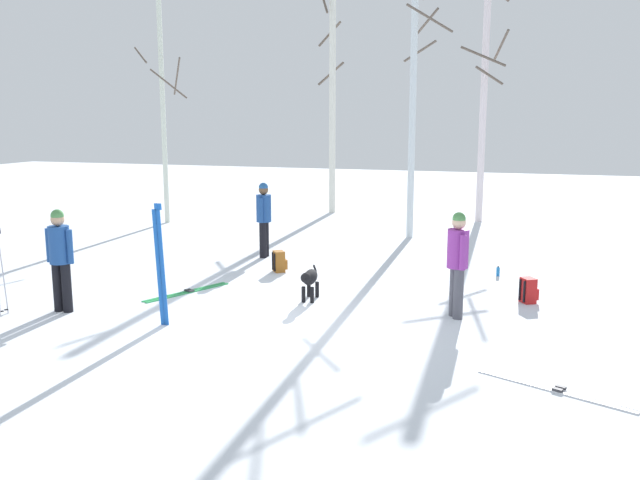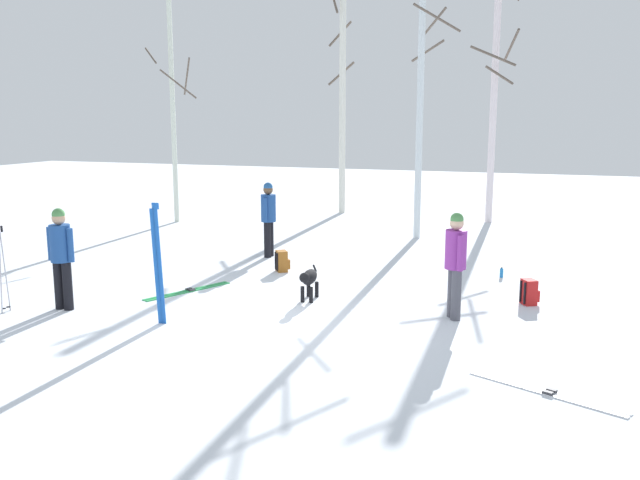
{
  "view_description": "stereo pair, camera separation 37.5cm",
  "coord_description": "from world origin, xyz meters",
  "px_view_note": "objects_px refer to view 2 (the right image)",
  "views": [
    {
      "loc": [
        3.86,
        -9.6,
        3.22
      ],
      "look_at": [
        0.18,
        1.9,
        1.0
      ],
      "focal_mm": 38.28,
      "sensor_mm": 36.0,
      "label": 1
    },
    {
      "loc": [
        4.21,
        -9.48,
        3.22
      ],
      "look_at": [
        0.18,
        1.9,
        1.0
      ],
      "focal_mm": 38.28,
      "sensor_mm": 36.0,
      "label": 2
    }
  ],
  "objects_px": {
    "water_bottle_0": "(502,272)",
    "birch_tree_1": "(342,101)",
    "birch_tree_0": "(173,110)",
    "ski_pair_lying_0": "(546,392)",
    "person_0": "(268,215)",
    "person_2": "(456,259)",
    "backpack_0": "(282,261)",
    "birch_tree_2": "(421,86)",
    "ski_poles_0": "(2,267)",
    "backpack_1": "(529,292)",
    "dog": "(309,279)",
    "person_1": "(61,252)",
    "birch_tree_3": "(494,94)",
    "ski_pair_lying_1": "(188,291)",
    "ski_pair_planted_0": "(158,264)"
  },
  "relations": [
    {
      "from": "dog",
      "to": "ski_pair_planted_0",
      "type": "bearing_deg",
      "value": -130.21
    },
    {
      "from": "person_0",
      "to": "water_bottle_0",
      "type": "distance_m",
      "value": 5.32
    },
    {
      "from": "ski_pair_lying_0",
      "to": "dog",
      "type": "bearing_deg",
      "value": 144.5
    },
    {
      "from": "person_1",
      "to": "birch_tree_2",
      "type": "height_order",
      "value": "birch_tree_2"
    },
    {
      "from": "birch_tree_0",
      "to": "birch_tree_2",
      "type": "height_order",
      "value": "birch_tree_2"
    },
    {
      "from": "ski_poles_0",
      "to": "birch_tree_1",
      "type": "distance_m",
      "value": 13.39
    },
    {
      "from": "dog",
      "to": "person_1",
      "type": "bearing_deg",
      "value": -152.72
    },
    {
      "from": "person_0",
      "to": "ski_poles_0",
      "type": "bearing_deg",
      "value": -112.5
    },
    {
      "from": "backpack_0",
      "to": "ski_pair_lying_0",
      "type": "bearing_deg",
      "value": -41.86
    },
    {
      "from": "dog",
      "to": "birch_tree_3",
      "type": "xyz_separation_m",
      "value": [
        2.07,
        10.12,
        3.44
      ]
    },
    {
      "from": "water_bottle_0",
      "to": "birch_tree_0",
      "type": "xyz_separation_m",
      "value": [
        -9.98,
        4.14,
        3.26
      ]
    },
    {
      "from": "dog",
      "to": "backpack_1",
      "type": "distance_m",
      "value": 3.81
    },
    {
      "from": "backpack_0",
      "to": "birch_tree_2",
      "type": "xyz_separation_m",
      "value": [
        1.88,
        4.85,
        3.73
      ]
    },
    {
      "from": "water_bottle_0",
      "to": "birch_tree_0",
      "type": "relative_size",
      "value": 0.03
    },
    {
      "from": "person_2",
      "to": "ski_poles_0",
      "type": "xyz_separation_m",
      "value": [
        -7.06,
        -2.12,
        -0.21
      ]
    },
    {
      "from": "person_0",
      "to": "person_2",
      "type": "height_order",
      "value": "same"
    },
    {
      "from": "person_0",
      "to": "ski_pair_lying_1",
      "type": "relative_size",
      "value": 0.98
    },
    {
      "from": "birch_tree_3",
      "to": "birch_tree_2",
      "type": "bearing_deg",
      "value": -114.17
    },
    {
      "from": "ski_poles_0",
      "to": "water_bottle_0",
      "type": "distance_m",
      "value": 9.22
    },
    {
      "from": "backpack_1",
      "to": "birch_tree_2",
      "type": "relative_size",
      "value": 0.06
    },
    {
      "from": "ski_pair_lying_0",
      "to": "birch_tree_0",
      "type": "xyz_separation_m",
      "value": [
        -10.97,
        9.93,
        3.35
      ]
    },
    {
      "from": "birch_tree_2",
      "to": "birch_tree_3",
      "type": "distance_m",
      "value": 3.68
    },
    {
      "from": "ski_poles_0",
      "to": "birch_tree_3",
      "type": "xyz_separation_m",
      "value": [
        6.56,
        12.47,
        3.05
      ]
    },
    {
      "from": "person_2",
      "to": "ski_pair_lying_0",
      "type": "relative_size",
      "value": 0.93
    },
    {
      "from": "water_bottle_0",
      "to": "backpack_0",
      "type": "bearing_deg",
      "value": -167.33
    },
    {
      "from": "ski_poles_0",
      "to": "birch_tree_1",
      "type": "height_order",
      "value": "birch_tree_1"
    },
    {
      "from": "person_1",
      "to": "birch_tree_1",
      "type": "height_order",
      "value": "birch_tree_1"
    },
    {
      "from": "ski_poles_0",
      "to": "backpack_1",
      "type": "bearing_deg",
      "value": 22.47
    },
    {
      "from": "birch_tree_0",
      "to": "birch_tree_1",
      "type": "distance_m",
      "value": 5.47
    },
    {
      "from": "backpack_1",
      "to": "ski_poles_0",
      "type": "bearing_deg",
      "value": -157.53
    },
    {
      "from": "water_bottle_0",
      "to": "birch_tree_1",
      "type": "height_order",
      "value": "birch_tree_1"
    },
    {
      "from": "person_1",
      "to": "ski_poles_0",
      "type": "relative_size",
      "value": 1.19
    },
    {
      "from": "person_1",
      "to": "backpack_0",
      "type": "height_order",
      "value": "person_1"
    },
    {
      "from": "person_2",
      "to": "water_bottle_0",
      "type": "bearing_deg",
      "value": 81.23
    },
    {
      "from": "person_2",
      "to": "water_bottle_0",
      "type": "relative_size",
      "value": 8.02
    },
    {
      "from": "person_1",
      "to": "person_2",
      "type": "height_order",
      "value": "same"
    },
    {
      "from": "ski_poles_0",
      "to": "backpack_0",
      "type": "xyz_separation_m",
      "value": [
        3.18,
        4.28,
        -0.55
      ]
    },
    {
      "from": "dog",
      "to": "birch_tree_1",
      "type": "bearing_deg",
      "value": 104.71
    },
    {
      "from": "birch_tree_1",
      "to": "birch_tree_0",
      "type": "bearing_deg",
      "value": -139.24
    },
    {
      "from": "dog",
      "to": "birch_tree_1",
      "type": "height_order",
      "value": "birch_tree_1"
    },
    {
      "from": "ski_poles_0",
      "to": "birch_tree_3",
      "type": "relative_size",
      "value": 0.19
    },
    {
      "from": "ski_poles_0",
      "to": "birch_tree_2",
      "type": "bearing_deg",
      "value": 61.0
    },
    {
      "from": "person_0",
      "to": "backpack_1",
      "type": "height_order",
      "value": "person_0"
    },
    {
      "from": "person_1",
      "to": "birch_tree_0",
      "type": "relative_size",
      "value": 0.26
    },
    {
      "from": "dog",
      "to": "birch_tree_2",
      "type": "height_order",
      "value": "birch_tree_2"
    },
    {
      "from": "dog",
      "to": "backpack_0",
      "type": "xyz_separation_m",
      "value": [
        -1.31,
        1.92,
        -0.17
      ]
    },
    {
      "from": "person_0",
      "to": "backpack_1",
      "type": "bearing_deg",
      "value": -20.6
    },
    {
      "from": "dog",
      "to": "birch_tree_3",
      "type": "height_order",
      "value": "birch_tree_3"
    },
    {
      "from": "birch_tree_1",
      "to": "ski_pair_lying_1",
      "type": "bearing_deg",
      "value": -87.55
    },
    {
      "from": "ski_pair_planted_0",
      "to": "birch_tree_1",
      "type": "height_order",
      "value": "birch_tree_1"
    }
  ]
}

